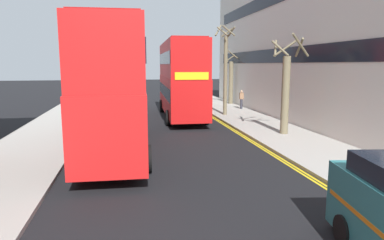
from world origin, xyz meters
The scene contains 12 objects.
sidewalk_right centered at (6.50, 16.00, 0.07)m, with size 4.00×80.00×0.14m, color #9E9991.
sidewalk_left centered at (-6.50, 16.00, 0.07)m, with size 4.00×80.00×0.14m, color #9E9991.
kerb_line_outer centered at (4.40, 14.00, 0.00)m, with size 0.10×56.00×0.01m, color yellow.
kerb_line_inner centered at (4.24, 14.00, 0.00)m, with size 0.10×56.00×0.01m, color yellow.
double_decker_bus_away centered at (-2.45, 13.66, 3.03)m, with size 3.08×10.88×5.64m.
double_decker_bus_oncoming centered at (1.95, 23.24, 3.03)m, with size 3.07×10.88×5.64m.
pedestrian_far centered at (7.74, 26.39, 0.99)m, with size 0.34×0.22×1.62m.
street_tree_near centered at (5.35, 23.24, 3.58)m, with size 1.55×1.61×6.81m.
street_tree_mid centered at (8.00, 30.40, 2.43)m, with size 1.51×1.60×5.17m.
street_tree_far centered at (6.27, 37.58, 3.10)m, with size 1.92×1.81×6.30m.
street_tree_distant centered at (6.58, 15.51, 2.59)m, with size 2.02×2.01×5.41m.
townhouse_terrace_right centered at (13.50, 22.60, 6.02)m, with size 10.08×28.00×12.04m.
Camera 1 is at (-1.97, -2.20, 3.97)m, focal length 32.34 mm.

